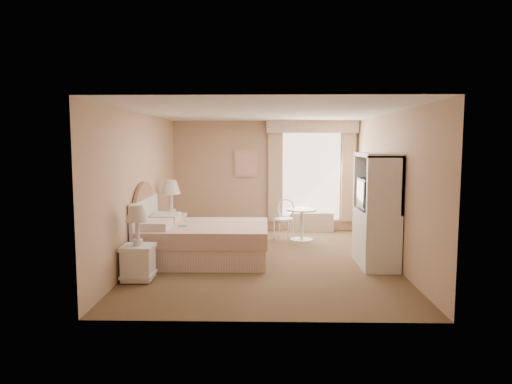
{
  "coord_description": "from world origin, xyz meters",
  "views": [
    {
      "loc": [
        0.01,
        -7.67,
        1.98
      ],
      "look_at": [
        -0.16,
        0.3,
        1.14
      ],
      "focal_mm": 32.0,
      "sensor_mm": 36.0,
      "label": 1
    }
  ],
  "objects_px": {
    "bed": "(199,240)",
    "round_table": "(302,219)",
    "nightstand_near": "(138,253)",
    "cafe_chair": "(285,216)",
    "armoire": "(376,219)",
    "nightstand_far": "(171,221)"
  },
  "relations": [
    {
      "from": "bed",
      "to": "nightstand_far",
      "type": "xyz_separation_m",
      "value": [
        -0.72,
        1.16,
        0.13
      ]
    },
    {
      "from": "nightstand_far",
      "to": "round_table",
      "type": "distance_m",
      "value": 2.64
    },
    {
      "from": "bed",
      "to": "nightstand_near",
      "type": "relative_size",
      "value": 1.95
    },
    {
      "from": "bed",
      "to": "nightstand_far",
      "type": "height_order",
      "value": "bed"
    },
    {
      "from": "nightstand_near",
      "to": "armoire",
      "type": "distance_m",
      "value": 3.78
    },
    {
      "from": "nightstand_near",
      "to": "cafe_chair",
      "type": "xyz_separation_m",
      "value": [
        2.25,
        3.03,
        0.07
      ]
    },
    {
      "from": "nightstand_near",
      "to": "nightstand_far",
      "type": "xyz_separation_m",
      "value": [
        0.0,
        2.35,
        0.07
      ]
    },
    {
      "from": "cafe_chair",
      "to": "nightstand_near",
      "type": "bearing_deg",
      "value": -105.0
    },
    {
      "from": "cafe_chair",
      "to": "armoire",
      "type": "height_order",
      "value": "armoire"
    },
    {
      "from": "bed",
      "to": "cafe_chair",
      "type": "bearing_deg",
      "value": 50.33
    },
    {
      "from": "nightstand_far",
      "to": "armoire",
      "type": "xyz_separation_m",
      "value": [
        3.65,
        -1.43,
        0.28
      ]
    },
    {
      "from": "bed",
      "to": "cafe_chair",
      "type": "height_order",
      "value": "bed"
    },
    {
      "from": "nightstand_near",
      "to": "round_table",
      "type": "height_order",
      "value": "nightstand_near"
    },
    {
      "from": "nightstand_far",
      "to": "bed",
      "type": "bearing_deg",
      "value": -58.3
    },
    {
      "from": "nightstand_near",
      "to": "round_table",
      "type": "xyz_separation_m",
      "value": [
        2.59,
        2.85,
        0.03
      ]
    },
    {
      "from": "bed",
      "to": "round_table",
      "type": "xyz_separation_m",
      "value": [
        1.87,
        1.66,
        0.09
      ]
    },
    {
      "from": "armoire",
      "to": "round_table",
      "type": "bearing_deg",
      "value": 118.91
    },
    {
      "from": "nightstand_far",
      "to": "round_table",
      "type": "height_order",
      "value": "nightstand_far"
    },
    {
      "from": "armoire",
      "to": "nightstand_near",
      "type": "bearing_deg",
      "value": -165.76
    },
    {
      "from": "round_table",
      "to": "cafe_chair",
      "type": "xyz_separation_m",
      "value": [
        -0.35,
        0.18,
        0.05
      ]
    },
    {
      "from": "nightstand_near",
      "to": "nightstand_far",
      "type": "bearing_deg",
      "value": 90.0
    },
    {
      "from": "bed",
      "to": "nightstand_near",
      "type": "distance_m",
      "value": 1.39
    }
  ]
}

